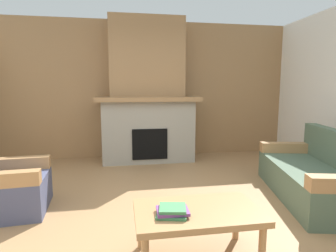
# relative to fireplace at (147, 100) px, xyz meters

# --- Properties ---
(ground) EXTENTS (9.00, 9.00, 0.00)m
(ground) POSITION_rel_fireplace_xyz_m (0.00, -2.62, -1.16)
(ground) COLOR #9E754C
(wall_back_wood_panel) EXTENTS (6.00, 0.12, 2.70)m
(wall_back_wood_panel) POSITION_rel_fireplace_xyz_m (0.00, 0.38, 0.19)
(wall_back_wood_panel) COLOR #997047
(wall_back_wood_panel) RESTS_ON ground
(fireplace) EXTENTS (1.90, 0.82, 2.70)m
(fireplace) POSITION_rel_fireplace_xyz_m (0.00, 0.00, 0.00)
(fireplace) COLOR gray
(fireplace) RESTS_ON ground
(couch) EXTENTS (1.22, 1.94, 0.85)m
(couch) POSITION_rel_fireplace_xyz_m (1.93, -2.26, -0.88)
(couch) COLOR #4C604C
(couch) RESTS_ON ground
(armchair) EXTENTS (0.82, 0.82, 0.85)m
(armchair) POSITION_rel_fireplace_xyz_m (-1.79, -2.05, -0.87)
(armchair) COLOR #474C6B
(armchair) RESTS_ON ground
(coffee_table) EXTENTS (1.00, 0.60, 0.43)m
(coffee_table) POSITION_rel_fireplace_xyz_m (0.09, -3.24, -0.79)
(coffee_table) COLOR #A87A4C
(coffee_table) RESTS_ON ground
(book_stack_near_edge) EXTENTS (0.27, 0.25, 0.06)m
(book_stack_near_edge) POSITION_rel_fireplace_xyz_m (-0.12, -3.30, -0.70)
(book_stack_near_edge) COLOR #3D7F4C
(book_stack_near_edge) RESTS_ON coffee_table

